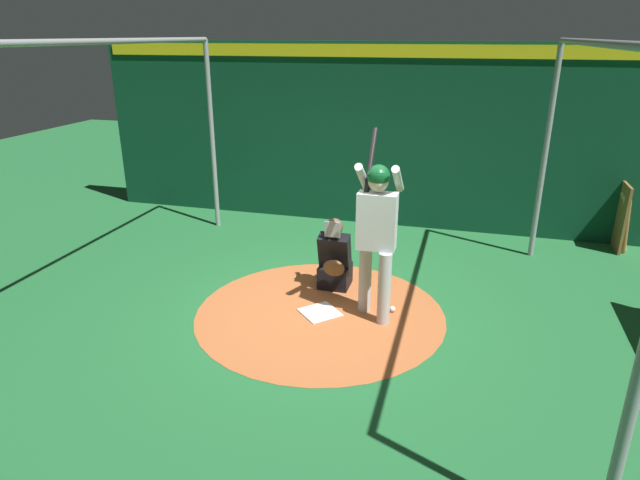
{
  "coord_description": "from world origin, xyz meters",
  "views": [
    {
      "loc": [
        5.65,
        1.57,
        3.17
      ],
      "look_at": [
        0.0,
        0.0,
        0.95
      ],
      "focal_mm": 30.63,
      "sensor_mm": 36.0,
      "label": 1
    }
  ],
  "objects_px": {
    "home_plate": "(320,312)",
    "batter": "(377,227)",
    "baseball_0": "(392,309)",
    "bat_rack": "(621,218)",
    "catcher": "(335,261)"
  },
  "relations": [
    {
      "from": "bat_rack",
      "to": "baseball_0",
      "type": "relative_size",
      "value": 14.2
    },
    {
      "from": "batter",
      "to": "bat_rack",
      "type": "relative_size",
      "value": 2.07
    },
    {
      "from": "home_plate",
      "to": "baseball_0",
      "type": "xyz_separation_m",
      "value": [
        -0.26,
        0.84,
        0.03
      ]
    },
    {
      "from": "bat_rack",
      "to": "catcher",
      "type": "bearing_deg",
      "value": -56.73
    },
    {
      "from": "batter",
      "to": "baseball_0",
      "type": "height_order",
      "value": "batter"
    },
    {
      "from": "batter",
      "to": "baseball_0",
      "type": "distance_m",
      "value": 1.12
    },
    {
      "from": "home_plate",
      "to": "baseball_0",
      "type": "relative_size",
      "value": 5.68
    },
    {
      "from": "bat_rack",
      "to": "baseball_0",
      "type": "xyz_separation_m",
      "value": [
        3.08,
        -3.09,
        -0.45
      ]
    },
    {
      "from": "catcher",
      "to": "batter",
      "type": "bearing_deg",
      "value": 44.67
    },
    {
      "from": "batter",
      "to": "bat_rack",
      "type": "height_order",
      "value": "batter"
    },
    {
      "from": "batter",
      "to": "catcher",
      "type": "xyz_separation_m",
      "value": [
        -0.65,
        -0.64,
        -0.75
      ]
    },
    {
      "from": "catcher",
      "to": "home_plate",
      "type": "bearing_deg",
      "value": 0.76
    },
    {
      "from": "batter",
      "to": "bat_rack",
      "type": "distance_m",
      "value": 4.67
    },
    {
      "from": "baseball_0",
      "to": "home_plate",
      "type": "bearing_deg",
      "value": -72.7
    },
    {
      "from": "home_plate",
      "to": "batter",
      "type": "xyz_separation_m",
      "value": [
        -0.11,
        0.63,
        1.12
      ]
    }
  ]
}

